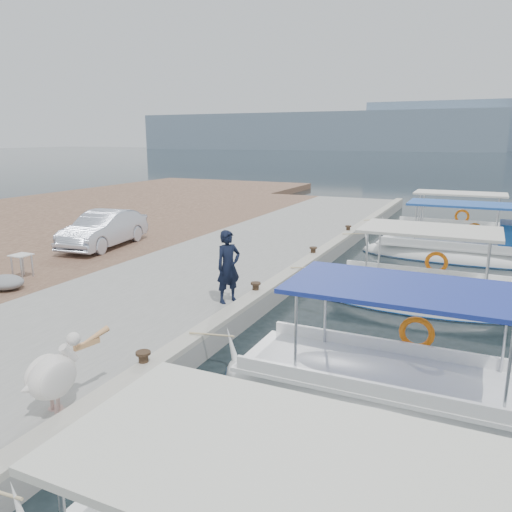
{
  "coord_description": "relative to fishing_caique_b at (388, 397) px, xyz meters",
  "views": [
    {
      "loc": [
        5.14,
        -10.42,
        4.69
      ],
      "look_at": [
        -1.0,
        2.93,
        1.2
      ],
      "focal_mm": 35.0,
      "sensor_mm": 36.0,
      "label": 1
    }
  ],
  "objects": [
    {
      "name": "tarp_bundle",
      "position": [
        -10.9,
        0.92,
        0.58
      ],
      "size": [
        1.1,
        0.9,
        0.4
      ],
      "primitive_type": "ellipsoid",
      "color": "gray",
      "rests_on": "cobblestone_strip"
    },
    {
      "name": "quay_curb",
      "position": [
        -4.12,
        6.97,
        0.44
      ],
      "size": [
        0.44,
        40.0,
        0.12
      ],
      "primitive_type": "cube",
      "color": "#AAA797",
      "rests_on": "concrete_quay"
    },
    {
      "name": "fishing_caique_c",
      "position": [
        -0.2,
        6.03,
        0.0
      ],
      "size": [
        6.21,
        2.49,
        2.83
      ],
      "color": "white",
      "rests_on": "ground"
    },
    {
      "name": "folding_table",
      "position": [
        -11.44,
        1.98,
        0.9
      ],
      "size": [
        0.55,
        0.55,
        0.73
      ],
      "color": "silver",
      "rests_on": "cobblestone_strip"
    },
    {
      "name": "fisherman",
      "position": [
        -4.6,
        2.56,
        1.33
      ],
      "size": [
        0.74,
        0.83,
        1.91
      ],
      "primitive_type": "imported",
      "rotation": [
        0.0,
        0.0,
        1.05
      ],
      "color": "black",
      "rests_on": "concrete_quay"
    },
    {
      "name": "fishing_caique_d",
      "position": [
        0.79,
        12.34,
        0.06
      ],
      "size": [
        7.99,
        2.2,
        2.83
      ],
      "color": "white",
      "rests_on": "ground"
    },
    {
      "name": "parked_car",
      "position": [
        -12.21,
        6.53,
        1.08
      ],
      "size": [
        2.04,
        4.45,
        1.41
      ],
      "primitive_type": "imported",
      "rotation": [
        0.0,
        0.0,
        0.13
      ],
      "color": "silver",
      "rests_on": "cobblestone_strip"
    },
    {
      "name": "pelican",
      "position": [
        -4.57,
        -3.3,
        0.99
      ],
      "size": [
        0.69,
        1.54,
        1.19
      ],
      "color": "tan",
      "rests_on": "concrete_quay"
    },
    {
      "name": "cobblestone_strip",
      "position": [
        -11.9,
        6.97,
        0.13
      ],
      "size": [
        4.0,
        40.0,
        0.5
      ],
      "primitive_type": "cube",
      "color": "brown",
      "rests_on": "ground"
    },
    {
      "name": "fishing_caique_b",
      "position": [
        0.0,
        0.0,
        0.0
      ],
      "size": [
        6.62,
        2.36,
        2.83
      ],
      "color": "white",
      "rests_on": "ground"
    },
    {
      "name": "ground",
      "position": [
        -3.9,
        1.97,
        -0.12
      ],
      "size": [
        400.0,
        400.0,
        0.0
      ],
      "primitive_type": "plane",
      "color": "black",
      "rests_on": "ground"
    },
    {
      "name": "mooring_bollards",
      "position": [
        -4.25,
        3.47,
        0.57
      ],
      "size": [
        0.28,
        20.28,
        0.33
      ],
      "color": "black",
      "rests_on": "concrete_quay"
    },
    {
      "name": "concrete_quay",
      "position": [
        -6.9,
        6.97,
        0.13
      ],
      "size": [
        6.0,
        40.0,
        0.5
      ],
      "primitive_type": "cube",
      "color": "gray",
      "rests_on": "ground"
    },
    {
      "name": "fishing_caique_e",
      "position": [
        0.03,
        16.39,
        0.0
      ],
      "size": [
        6.68,
        2.09,
        2.83
      ],
      "color": "white",
      "rests_on": "ground"
    }
  ]
}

